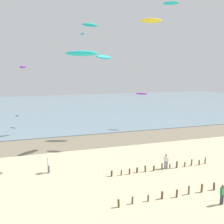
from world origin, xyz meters
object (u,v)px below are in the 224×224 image
object	(u,v)px
kite_aloft_7	(23,67)
kite_aloft_4	(142,94)
kite_aloft_5	(151,21)
kite_aloft_6	(73,53)
person_mid_beach	(49,165)
kite_aloft_0	(171,3)
kite_aloft_1	(82,53)
kite_aloft_3	(83,34)
person_nearest_camera	(166,161)
kite_aloft_8	(90,25)
kite_aloft_2	(104,57)
person_by_waterline	(222,194)

from	to	relation	value
kite_aloft_7	kite_aloft_4	bearing A→B (deg)	-109.78
kite_aloft_5	kite_aloft_6	size ratio (longest dim) A/B	1.90
person_mid_beach	kite_aloft_0	xyz separation A→B (m)	(17.66, 6.45, 19.27)
kite_aloft_1	kite_aloft_5	xyz separation A→B (m)	(13.01, 9.91, 6.07)
kite_aloft_6	kite_aloft_7	bearing A→B (deg)	-136.64
kite_aloft_0	kite_aloft_3	bearing A→B (deg)	-46.07
kite_aloft_6	person_nearest_camera	bearing A→B (deg)	-20.43
kite_aloft_0	kite_aloft_5	distance (m)	5.18
kite_aloft_1	kite_aloft_8	xyz separation A→B (m)	(4.12, 15.03, 5.84)
person_mid_beach	kite_aloft_2	xyz separation A→B (m)	(8.07, 7.06, 11.75)
kite_aloft_4	kite_aloft_3	bearing A→B (deg)	142.19
kite_aloft_6	kite_aloft_3	bearing A→B (deg)	126.44
kite_aloft_2	kite_aloft_1	bearing A→B (deg)	15.52
kite_aloft_4	kite_aloft_5	bearing A→B (deg)	-64.14
person_by_waterline	kite_aloft_5	distance (m)	28.47
kite_aloft_1	kite_aloft_7	size ratio (longest dim) A/B	1.01
kite_aloft_1	kite_aloft_2	xyz separation A→B (m)	(3.98, 5.57, -0.02)
person_nearest_camera	kite_aloft_2	xyz separation A→B (m)	(-4.53, 9.73, 11.75)
kite_aloft_1	kite_aloft_4	distance (m)	20.31
person_nearest_camera	kite_aloft_4	bearing A→B (deg)	74.77
person_mid_beach	kite_aloft_4	size ratio (longest dim) A/B	0.76
person_mid_beach	kite_aloft_8	xyz separation A→B (m)	(8.21, 16.51, 17.61)
person_mid_beach	kite_aloft_1	bearing A→B (deg)	19.93
person_mid_beach	kite_aloft_2	size ratio (longest dim) A/B	0.53
kite_aloft_1	kite_aloft_2	size ratio (longest dim) A/B	1.11
person_mid_beach	kite_aloft_5	size ratio (longest dim) A/B	0.48
kite_aloft_1	kite_aloft_8	world-z (taller)	kite_aloft_8
person_by_waterline	kite_aloft_1	distance (m)	19.14
person_nearest_camera	person_by_waterline	distance (m)	7.82
person_by_waterline	kite_aloft_3	world-z (taller)	kite_aloft_3
person_nearest_camera	kite_aloft_8	size ratio (longest dim) A/B	0.59
person_nearest_camera	kite_aloft_7	distance (m)	33.17
kite_aloft_7	person_by_waterline	bearing A→B (deg)	-151.16
person_nearest_camera	kite_aloft_3	size ratio (longest dim) A/B	0.65
kite_aloft_1	kite_aloft_2	bearing A→B (deg)	-107.80
kite_aloft_3	kite_aloft_5	world-z (taller)	kite_aloft_3
kite_aloft_8	kite_aloft_0	bearing A→B (deg)	-59.48
kite_aloft_1	kite_aloft_5	distance (m)	17.44
kite_aloft_3	kite_aloft_6	size ratio (longest dim) A/B	1.41
kite_aloft_0	kite_aloft_3	xyz separation A→B (m)	(-7.40, 28.91, -0.31)
kite_aloft_7	kite_aloft_6	bearing A→B (deg)	-98.27
kite_aloft_1	kite_aloft_6	bearing A→B (deg)	-77.40
kite_aloft_3	kite_aloft_7	xyz separation A→B (m)	(-13.68, -11.04, -8.27)
person_nearest_camera	kite_aloft_1	bearing A→B (deg)	153.96
kite_aloft_4	kite_aloft_1	bearing A→B (deg)	-101.82
kite_aloft_1	kite_aloft_2	world-z (taller)	kite_aloft_2
person_mid_beach	kite_aloft_6	xyz separation A→B (m)	(5.97, 22.43, 13.37)
person_mid_beach	kite_aloft_8	world-z (taller)	kite_aloft_8
person_nearest_camera	kite_aloft_0	size ratio (longest dim) A/B	0.79
kite_aloft_8	kite_aloft_5	bearing A→B (deg)	-42.61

